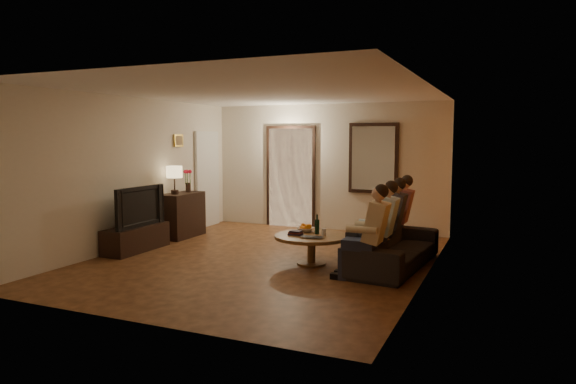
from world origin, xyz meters
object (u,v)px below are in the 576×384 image
at_px(person_a, 372,237).
at_px(laptop, 311,238).
at_px(coffee_table, 311,250).
at_px(tv, 135,206).
at_px(wine_bottle, 317,224).
at_px(table_lamp, 174,180).
at_px(tv_stand, 136,238).
at_px(person_b, 382,229).
at_px(sofa, 393,245).
at_px(person_c, 391,223).
at_px(person_d, 399,218).
at_px(dog, 367,246).
at_px(bowl, 306,230).
at_px(dresser, 182,215).

height_order(person_a, laptop, person_a).
distance_m(coffee_table, laptop, 0.38).
height_order(tv, wine_bottle, tv).
xyz_separation_m(table_lamp, laptop, (3.16, -1.10, -0.66)).
xyz_separation_m(tv_stand, person_b, (4.11, 0.35, 0.39)).
relative_size(sofa, person_c, 1.81).
xyz_separation_m(person_a, laptop, (-0.95, 0.27, -0.14)).
height_order(tv_stand, laptop, laptop).
bearing_deg(person_b, tv, -175.09).
height_order(person_b, person_c, same).
distance_m(person_a, person_d, 1.80).
relative_size(coffee_table, wine_bottle, 3.60).
bearing_deg(wine_bottle, laptop, -82.50).
bearing_deg(dog, bowl, -166.92).
height_order(coffee_table, bowl, bowl).
distance_m(table_lamp, person_d, 4.17).
bearing_deg(bowl, dresser, 164.12).
relative_size(tv_stand, person_b, 1.05).
relative_size(table_lamp, laptop, 1.64).
height_order(dresser, person_d, person_d).
distance_m(person_a, wine_bottle, 1.20).
bearing_deg(person_c, dog, -130.32).
xyz_separation_m(person_b, laptop, (-0.95, -0.33, -0.14)).
distance_m(person_b, coffee_table, 1.12).
distance_m(person_c, dog, 0.55).
height_order(person_b, bowl, person_b).
bearing_deg(dog, laptop, -130.87).
height_order(person_c, wine_bottle, person_c).
relative_size(person_b, person_d, 1.00).
xyz_separation_m(dresser, person_d, (4.11, 0.21, 0.18)).
distance_m(dresser, dog, 3.90).
bearing_deg(dog, tv_stand, -163.41).
height_order(person_d, coffee_table, person_d).
bearing_deg(tv, person_d, -69.31).
distance_m(table_lamp, laptop, 3.41).
relative_size(person_a, coffee_table, 1.08).
height_order(tv_stand, wine_bottle, wine_bottle).
bearing_deg(wine_bottle, dog, 16.54).
xyz_separation_m(dresser, coffee_table, (3.06, -1.04, -0.20)).
relative_size(tv_stand, coffee_table, 1.13).
xyz_separation_m(person_c, bowl, (-1.23, -0.43, -0.12)).
bearing_deg(coffee_table, sofa, 16.98).
height_order(person_a, bowl, person_a).
distance_m(person_a, laptop, 1.00).
relative_size(dresser, tv_stand, 0.76).
bearing_deg(tv_stand, laptop, 0.37).
bearing_deg(dresser, wine_bottle, -16.80).
distance_m(table_lamp, wine_bottle, 3.23).
bearing_deg(coffee_table, person_d, 49.90).
xyz_separation_m(tv, bowl, (2.88, 0.52, -0.28)).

